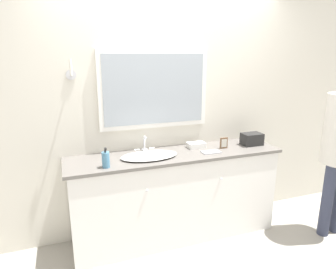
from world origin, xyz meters
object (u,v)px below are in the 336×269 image
(sink_basin, at_px, (149,155))
(appliance_box, at_px, (252,139))
(soap_bottle, at_px, (106,160))
(picture_frame, at_px, (224,143))

(sink_basin, height_order, appliance_box, sink_basin)
(sink_basin, relative_size, soap_bottle, 3.04)
(appliance_box, bearing_deg, sink_basin, -179.27)
(soap_bottle, distance_m, picture_frame, 1.24)
(soap_bottle, distance_m, appliance_box, 1.59)
(soap_bottle, relative_size, picture_frame, 1.54)
(appliance_box, relative_size, picture_frame, 1.82)
(picture_frame, bearing_deg, appliance_box, 1.85)
(sink_basin, relative_size, picture_frame, 4.68)
(sink_basin, bearing_deg, appliance_box, 0.73)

